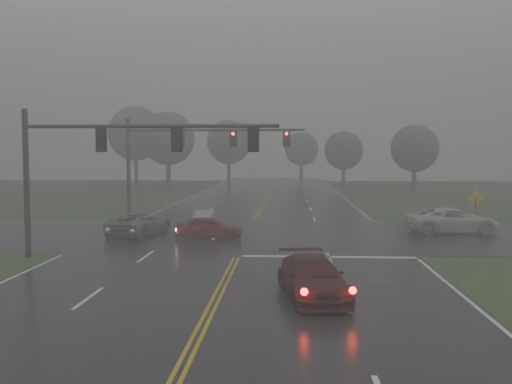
# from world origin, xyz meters

# --- Properties ---
(ground) EXTENTS (180.00, 180.00, 0.00)m
(ground) POSITION_xyz_m (0.00, 0.00, 0.00)
(ground) COLOR #27441D
(ground) RESTS_ON ground
(main_road) EXTENTS (18.00, 160.00, 0.02)m
(main_road) POSITION_xyz_m (0.00, 20.00, 0.00)
(main_road) COLOR black
(main_road) RESTS_ON ground
(cross_street) EXTENTS (120.00, 14.00, 0.02)m
(cross_street) POSITION_xyz_m (0.00, 22.00, 0.00)
(cross_street) COLOR black
(cross_street) RESTS_ON ground
(stop_bar) EXTENTS (8.50, 0.50, 0.01)m
(stop_bar) POSITION_xyz_m (4.50, 14.40, 0.00)
(stop_bar) COLOR white
(stop_bar) RESTS_ON ground
(sedan_maroon) EXTENTS (2.79, 5.17, 1.42)m
(sedan_maroon) POSITION_xyz_m (3.39, 6.49, 0.00)
(sedan_maroon) COLOR #3D0B0B
(sedan_maroon) RESTS_ON ground
(sedan_red) EXTENTS (4.17, 2.16, 1.36)m
(sedan_red) POSITION_xyz_m (-2.19, 19.85, 0.00)
(sedan_red) COLOR maroon
(sedan_red) RESTS_ON ground
(sedan_silver) EXTENTS (1.34, 3.71, 1.22)m
(sedan_silver) POSITION_xyz_m (-3.11, 25.14, 0.00)
(sedan_silver) COLOR #A3A6AB
(sedan_silver) RESTS_ON ground
(car_grey) EXTENTS (3.40, 5.58, 1.45)m
(car_grey) POSITION_xyz_m (-6.69, 21.18, 0.00)
(car_grey) COLOR #595C61
(car_grey) RESTS_ON ground
(pickup_white) EXTENTS (6.00, 3.32, 1.59)m
(pickup_white) POSITION_xyz_m (12.96, 23.31, 0.00)
(pickup_white) COLOR silver
(pickup_white) RESTS_ON ground
(signal_gantry_near) EXTENTS (12.41, 0.32, 7.24)m
(signal_gantry_near) POSITION_xyz_m (-6.42, 13.57, 5.07)
(signal_gantry_near) COLOR black
(signal_gantry_near) RESTS_ON ground
(signal_gantry_far) EXTENTS (14.09, 0.40, 7.81)m
(signal_gantry_far) POSITION_xyz_m (-5.84, 31.24, 5.49)
(signal_gantry_far) COLOR black
(signal_gantry_far) RESTS_ON ground
(sign_diamond_east) EXTENTS (1.14, 0.17, 2.75)m
(sign_diamond_east) POSITION_xyz_m (14.67, 24.24, 1.85)
(sign_diamond_east) COLOR black
(sign_diamond_east) RESTS_ON ground
(tree_nw_a) EXTENTS (7.24, 7.24, 10.63)m
(tree_nw_a) POSITION_xyz_m (-13.85, 63.45, 6.99)
(tree_nw_a) COLOR #372D24
(tree_nw_a) RESTS_ON ground
(tree_ne_a) EXTENTS (5.59, 5.59, 8.21)m
(tree_ne_a) POSITION_xyz_m (10.43, 69.45, 5.40)
(tree_ne_a) COLOR #372D24
(tree_ne_a) RESTS_ON ground
(tree_n_mid) EXTENTS (6.97, 6.97, 10.24)m
(tree_n_mid) POSITION_xyz_m (-6.96, 76.53, 6.74)
(tree_n_mid) COLOR #372D24
(tree_n_mid) RESTS_ON ground
(tree_e_near) EXTENTS (5.80, 5.80, 8.52)m
(tree_e_near) POSITION_xyz_m (17.90, 57.47, 5.60)
(tree_e_near) COLOR #372D24
(tree_e_near) RESTS_ON ground
(tree_nw_b) EXTENTS (8.20, 8.20, 12.05)m
(tree_nw_b) POSITION_xyz_m (-20.47, 71.34, 7.93)
(tree_nw_b) COLOR #372D24
(tree_nw_b) RESTS_ON ground
(tree_n_far) EXTENTS (5.89, 5.89, 8.65)m
(tree_n_far) POSITION_xyz_m (4.72, 86.52, 5.69)
(tree_n_far) COLOR #372D24
(tree_n_far) RESTS_ON ground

